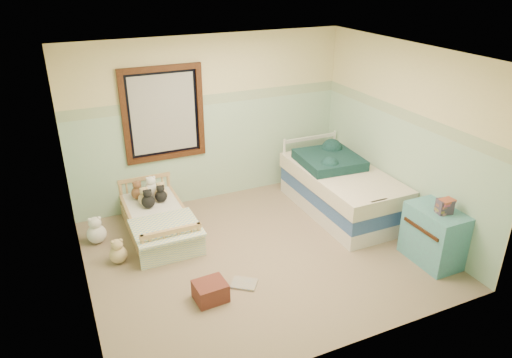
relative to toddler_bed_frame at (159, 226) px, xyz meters
name	(u,v)px	position (x,y,z in m)	size (l,w,h in m)	color
floor	(261,254)	(1.06, -1.05, -0.11)	(4.20, 3.60, 0.02)	#85725E
ceiling	(262,54)	(1.06, -1.05, 2.41)	(4.20, 3.60, 0.02)	silver
wall_back	(210,121)	(1.06, 0.75, 1.15)	(4.20, 0.04, 2.50)	beige
wall_front	(350,238)	(1.06, -2.85, 1.15)	(4.20, 0.04, 2.50)	beige
wall_left	(72,197)	(-1.04, -1.05, 1.15)	(0.04, 3.60, 2.50)	beige
wall_right	(403,138)	(3.16, -1.05, 1.15)	(0.04, 3.60, 2.50)	beige
wainscot_mint	(212,152)	(1.06, 0.74, 0.65)	(4.20, 0.01, 1.50)	#9DBEA2
border_strip	(210,100)	(1.06, 0.74, 1.48)	(4.20, 0.01, 0.15)	#537A5C
window_frame	(164,114)	(0.36, 0.71, 1.35)	(1.16, 0.06, 1.36)	black
window_blinds	(163,114)	(0.36, 0.72, 1.35)	(0.92, 0.01, 1.12)	#B0B0A9
toddler_bed_frame	(159,226)	(0.00, 0.00, 0.00)	(0.77, 1.54, 0.20)	tan
toddler_mattress	(158,216)	(0.00, 0.00, 0.16)	(0.70, 1.47, 0.12)	silver
patchwork_quilt	(166,228)	(0.00, -0.48, 0.23)	(0.83, 0.77, 0.03)	#84AAC3
plush_bed_brown	(138,193)	(-0.15, 0.50, 0.31)	(0.19, 0.19, 0.19)	brown
plush_bed_white	(152,190)	(0.05, 0.50, 0.32)	(0.21, 0.21, 0.21)	white
plush_bed_tan	(145,199)	(-0.10, 0.28, 0.31)	(0.18, 0.18, 0.18)	tan
plush_bed_dark	(161,196)	(0.13, 0.28, 0.30)	(0.17, 0.17, 0.17)	black
plush_floor_cream	(97,234)	(-0.81, 0.09, 0.03)	(0.26, 0.26, 0.26)	white
plush_floor_tan	(118,255)	(-0.63, -0.50, 0.01)	(0.22, 0.22, 0.22)	tan
twin_bed_frame	(340,205)	(2.61, -0.52, 0.01)	(0.98, 1.96, 0.22)	white
twin_boxspring	(341,191)	(2.61, -0.52, 0.23)	(0.98, 1.96, 0.22)	navy
twin_mattress	(342,178)	(2.61, -0.52, 0.45)	(1.02, 2.00, 0.22)	beige
teal_blanket	(329,160)	(2.56, -0.22, 0.63)	(0.83, 0.88, 0.14)	black
dresser	(434,236)	(2.93, -2.06, 0.26)	(0.45, 0.71, 0.71)	teal
book_stack	(445,206)	(2.93, -2.14, 0.70)	(0.17, 0.14, 0.17)	#522E2C
red_pillow	(210,291)	(0.18, -1.64, 0.01)	(0.34, 0.30, 0.22)	maroon
floor_book	(244,284)	(0.62, -1.56, -0.09)	(0.29, 0.22, 0.03)	gold
extra_plush_0	(148,201)	(-0.07, 0.18, 0.31)	(0.19, 0.19, 0.19)	black
extra_plush_1	(161,194)	(0.15, 0.34, 0.31)	(0.19, 0.19, 0.19)	tan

